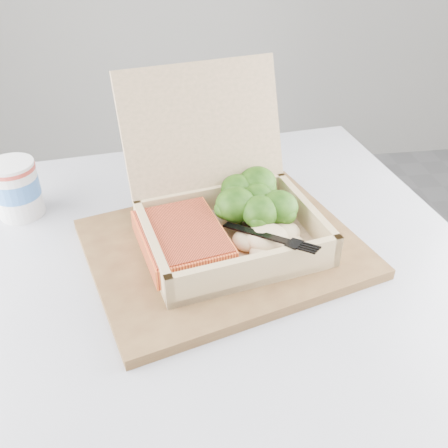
{
  "coord_description": "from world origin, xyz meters",
  "views": [
    {
      "loc": [
        -0.65,
        -0.06,
        1.12
      ],
      "look_at": [
        -0.58,
        0.47,
        0.74
      ],
      "focal_mm": 40.0,
      "sensor_mm": 36.0,
      "label": 1
    }
  ],
  "objects": [
    {
      "name": "cafe_table",
      "position": [
        -0.6,
        0.45,
        0.52
      ],
      "size": [
        0.8,
        0.8,
        0.7
      ],
      "rotation": [
        0.0,
        0.0,
        0.12
      ],
      "color": "black",
      "rests_on": "floor"
    },
    {
      "name": "broccoli_pile",
      "position": [
        -0.53,
        0.51,
        0.75
      ],
      "size": [
        0.13,
        0.13,
        0.05
      ],
      "primitive_type": null,
      "color": "#3E751A",
      "rests_on": "takeout_container"
    },
    {
      "name": "paper_cup",
      "position": [
        -0.87,
        0.61,
        0.75
      ],
      "size": [
        0.07,
        0.07,
        0.09
      ],
      "color": "silver",
      "rests_on": "cafe_table"
    },
    {
      "name": "takeout_container",
      "position": [
        -0.58,
        0.5,
        0.77
      ],
      "size": [
        0.27,
        0.28,
        0.21
      ],
      "rotation": [
        0.0,
        0.0,
        0.21
      ],
      "color": "tan",
      "rests_on": "serving_tray"
    },
    {
      "name": "mashed_potatoes",
      "position": [
        -0.53,
        0.44,
        0.74
      ],
      "size": [
        0.09,
        0.08,
        0.03
      ],
      "primitive_type": "ellipsoid",
      "color": "beige",
      "rests_on": "takeout_container"
    },
    {
      "name": "serving_tray",
      "position": [
        -0.58,
        0.47,
        0.71
      ],
      "size": [
        0.41,
        0.37,
        0.01
      ],
      "primitive_type": "cube",
      "rotation": [
        0.0,
        0.0,
        0.29
      ],
      "color": "brown",
      "rests_on": "cafe_table"
    },
    {
      "name": "salmon_fillet",
      "position": [
        -0.64,
        0.46,
        0.74
      ],
      "size": [
        0.13,
        0.15,
        0.03
      ],
      "primitive_type": "cube",
      "rotation": [
        0.0,
        0.0,
        0.22
      ],
      "color": "orange",
      "rests_on": "takeout_container"
    },
    {
      "name": "receipt",
      "position": [
        -0.62,
        0.64,
        0.7
      ],
      "size": [
        0.12,
        0.17,
        0.0
      ],
      "primitive_type": "cube",
      "rotation": [
        0.0,
        0.0,
        0.3
      ],
      "color": "silver",
      "rests_on": "cafe_table"
    },
    {
      "name": "plastic_fork",
      "position": [
        -0.56,
        0.45,
        0.75
      ],
      "size": [
        0.11,
        0.11,
        0.02
      ],
      "rotation": [
        0.0,
        0.0,
        3.9
      ],
      "color": "black",
      "rests_on": "mashed_potatoes"
    }
  ]
}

